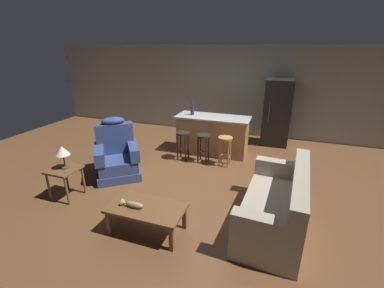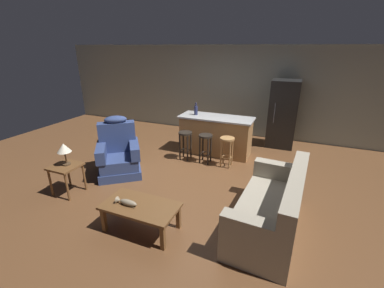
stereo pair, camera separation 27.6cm
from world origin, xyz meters
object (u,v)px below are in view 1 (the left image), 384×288
at_px(refrigerator, 277,113).
at_px(bottle_tall_green, 192,110).
at_px(coffee_table, 147,210).
at_px(fish_figurine, 132,204).
at_px(kitchen_island, 212,135).
at_px(end_table, 65,174).
at_px(bar_stool_right, 225,146).
at_px(bar_stool_left, 183,141).
at_px(couch, 277,206).
at_px(bar_stool_middle, 203,143).
at_px(table_lamp, 62,152).
at_px(recliner_near_lamp, 117,156).

height_order(refrigerator, bottle_tall_green, refrigerator).
bearing_deg(refrigerator, bottle_tall_green, -148.61).
distance_m(coffee_table, fish_figurine, 0.22).
relative_size(kitchen_island, refrigerator, 1.02).
height_order(end_table, bar_stool_right, bar_stool_right).
distance_m(kitchen_island, bar_stool_left, 0.83).
distance_m(couch, refrigerator, 3.70).
bearing_deg(bar_stool_middle, bar_stool_left, 180.00).
bearing_deg(refrigerator, bar_stool_left, -137.60).
distance_m(table_lamp, bottle_tall_green, 3.14).
height_order(fish_figurine, kitchen_island, kitchen_island).
xyz_separation_m(bar_stool_middle, refrigerator, (1.50, 1.83, 0.41)).
bearing_deg(bar_stool_right, fish_figurine, -105.76).
bearing_deg(bar_stool_right, kitchen_island, 126.53).
distance_m(kitchen_island, bar_stool_middle, 0.63).
bearing_deg(recliner_near_lamp, end_table, -56.00).
distance_m(recliner_near_lamp, end_table, 1.11).
distance_m(coffee_table, recliner_near_lamp, 2.02).
height_order(bar_stool_left, bar_stool_middle, same).
distance_m(coffee_table, refrigerator, 4.70).
relative_size(kitchen_island, bottle_tall_green, 5.78).
bearing_deg(end_table, couch, 6.61).
xyz_separation_m(table_lamp, kitchen_island, (1.90, 2.83, -0.39)).
relative_size(end_table, kitchen_island, 0.31).
bearing_deg(couch, kitchen_island, -52.02).
bearing_deg(refrigerator, end_table, -129.61).
xyz_separation_m(coffee_table, bar_stool_right, (0.57, 2.58, 0.11)).
height_order(coffee_table, end_table, end_table).
distance_m(bar_stool_left, bar_stool_middle, 0.51).
bearing_deg(bottle_tall_green, table_lamp, -115.87).
relative_size(recliner_near_lamp, end_table, 2.14).
height_order(fish_figurine, couch, couch).
height_order(fish_figurine, bottle_tall_green, bottle_tall_green).
relative_size(couch, bar_stool_right, 2.87).
relative_size(end_table, bar_stool_right, 0.82).
relative_size(bar_stool_left, bar_stool_middle, 1.00).
bearing_deg(bar_stool_left, bottle_tall_green, 88.36).
xyz_separation_m(recliner_near_lamp, bottle_tall_green, (1.03, 1.80, 0.65)).
bearing_deg(recliner_near_lamp, bar_stool_left, 102.02).
xyz_separation_m(coffee_table, table_lamp, (-1.80, 0.38, 0.50)).
bearing_deg(fish_figurine, bar_stool_middle, 84.80).
distance_m(fish_figurine, recliner_near_lamp, 1.94).
height_order(recliner_near_lamp, refrigerator, refrigerator).
bearing_deg(kitchen_island, bar_stool_left, -130.96).
height_order(couch, kitchen_island, kitchen_island).
bearing_deg(couch, end_table, 10.34).
height_order(couch, bottle_tall_green, bottle_tall_green).
bearing_deg(end_table, recliner_near_lamp, 71.56).
bearing_deg(table_lamp, bar_stool_middle, 49.86).
xyz_separation_m(fish_figurine, refrigerator, (1.74, 4.48, 0.42)).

